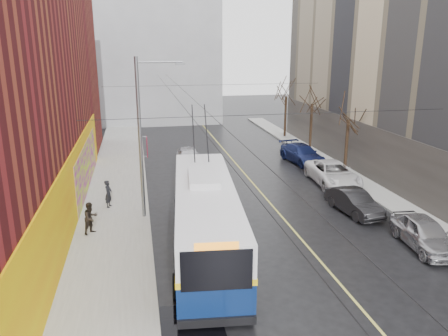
% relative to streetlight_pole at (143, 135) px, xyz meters
% --- Properties ---
extents(ground, '(140.00, 140.00, 0.00)m').
position_rel_streetlight_pole_xyz_m(ground, '(6.14, -10.00, -4.85)').
color(ground, black).
rests_on(ground, ground).
extents(sidewalk_left, '(4.00, 60.00, 0.15)m').
position_rel_streetlight_pole_xyz_m(sidewalk_left, '(-1.86, 2.00, -4.77)').
color(sidewalk_left, gray).
rests_on(sidewalk_left, ground).
extents(sidewalk_right, '(2.00, 60.00, 0.15)m').
position_rel_streetlight_pole_xyz_m(sidewalk_right, '(15.14, 2.00, -4.77)').
color(sidewalk_right, gray).
rests_on(sidewalk_right, ground).
extents(lane_line, '(0.12, 50.00, 0.01)m').
position_rel_streetlight_pole_xyz_m(lane_line, '(7.64, 4.00, -4.84)').
color(lane_line, '#BFB74C').
rests_on(lane_line, ground).
extents(building_far, '(20.50, 12.10, 18.00)m').
position_rel_streetlight_pole_xyz_m(building_far, '(0.14, 34.99, 4.17)').
color(building_far, gray).
rests_on(building_far, ground).
extents(streetlight_pole, '(2.65, 0.60, 9.00)m').
position_rel_streetlight_pole_xyz_m(streetlight_pole, '(0.00, 0.00, 0.00)').
color(streetlight_pole, slate).
rests_on(streetlight_pole, ground).
extents(catenary_wires, '(18.00, 60.00, 0.22)m').
position_rel_streetlight_pole_xyz_m(catenary_wires, '(3.60, 4.77, 1.40)').
color(catenary_wires, black).
extents(tree_near, '(3.20, 3.20, 6.40)m').
position_rel_streetlight_pole_xyz_m(tree_near, '(15.14, 6.00, 0.13)').
color(tree_near, black).
rests_on(tree_near, ground).
extents(tree_mid, '(3.20, 3.20, 6.68)m').
position_rel_streetlight_pole_xyz_m(tree_mid, '(15.14, 13.00, 0.41)').
color(tree_mid, black).
rests_on(tree_mid, ground).
extents(tree_far, '(3.20, 3.20, 6.57)m').
position_rel_streetlight_pole_xyz_m(tree_far, '(15.14, 20.00, 0.30)').
color(tree_far, black).
rests_on(tree_far, ground).
extents(puddle, '(2.31, 3.73, 0.01)m').
position_rel_streetlight_pole_xyz_m(puddle, '(1.20, -10.90, -4.84)').
color(puddle, black).
rests_on(puddle, ground).
extents(pigeons_flying, '(3.29, 2.63, 2.17)m').
position_rel_streetlight_pole_xyz_m(pigeons_flying, '(2.84, 1.19, 2.58)').
color(pigeons_flying, slate).
extents(trolleybus, '(4.03, 13.17, 6.16)m').
position_rel_streetlight_pole_xyz_m(trolleybus, '(2.69, -4.51, -3.13)').
color(trolleybus, '#0A1E4E').
rests_on(trolleybus, ground).
extents(parked_car_a, '(2.26, 4.62, 1.52)m').
position_rel_streetlight_pole_xyz_m(parked_car_a, '(13.14, -6.45, -4.09)').
color(parked_car_a, '#A4A4A9').
rests_on(parked_car_a, ground).
extents(parked_car_b, '(1.98, 4.37, 1.39)m').
position_rel_streetlight_pole_xyz_m(parked_car_b, '(11.94, -1.62, -4.15)').
color(parked_car_b, black).
rests_on(parked_car_b, ground).
extents(parked_car_c, '(2.90, 5.81, 1.58)m').
position_rel_streetlight_pole_xyz_m(parked_car_c, '(13.14, 3.83, -4.06)').
color(parked_car_c, white).
rests_on(parked_car_c, ground).
extents(parked_car_d, '(2.84, 5.48, 1.52)m').
position_rel_streetlight_pole_xyz_m(parked_car_d, '(13.14, 9.79, -4.09)').
color(parked_car_d, navy).
rests_on(parked_car_d, ground).
extents(following_car, '(2.03, 4.68, 1.57)m').
position_rel_streetlight_pole_xyz_m(following_car, '(3.66, 10.44, -4.06)').
color(following_car, silver).
rests_on(following_car, ground).
extents(pedestrian_a, '(0.56, 0.70, 1.66)m').
position_rel_streetlight_pole_xyz_m(pedestrian_a, '(-2.19, 1.89, -3.87)').
color(pedestrian_a, black).
rests_on(pedestrian_a, sidewalk_left).
extents(pedestrian_b, '(1.03, 1.03, 1.69)m').
position_rel_streetlight_pole_xyz_m(pedestrian_b, '(-2.88, -1.87, -3.85)').
color(pedestrian_b, black).
rests_on(pedestrian_b, sidewalk_left).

